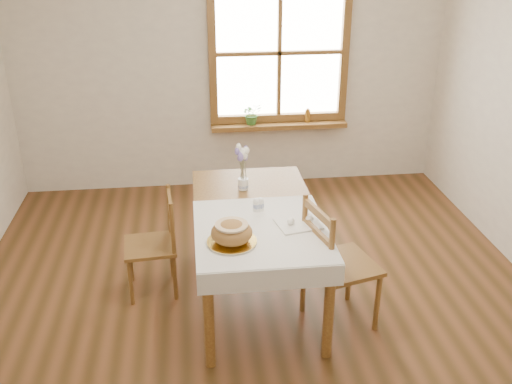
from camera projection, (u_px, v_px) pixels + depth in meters
ground at (261, 319)px, 4.22m from camera, size 5.00×5.00×0.00m
room_walls at (262, 94)px, 3.49m from camera, size 4.60×5.10×2.65m
window at (279, 53)px, 5.88m from camera, size 1.46×0.08×1.46m
window_sill at (279, 125)px, 6.14m from camera, size 1.46×0.20×0.05m
dining_table at (256, 221)px, 4.21m from camera, size 0.90×1.60×0.75m
table_linen at (261, 230)px, 3.89m from camera, size 0.91×0.99×0.01m
chair_left at (150, 244)px, 4.39m from camera, size 0.44×0.42×0.83m
chair_right at (342, 263)px, 4.01m from camera, size 0.58×0.56×0.98m
bread_plate at (232, 242)px, 3.72m from camera, size 0.37×0.37×0.02m
bread_loaf at (232, 231)px, 3.68m from camera, size 0.27×0.27×0.15m
egg_napkin at (298, 224)px, 3.95m from camera, size 0.33×0.30×0.01m
eggs at (298, 220)px, 3.94m from camera, size 0.26×0.24×0.05m
salt_shaker at (257, 205)px, 4.12m from camera, size 0.07×0.07×0.10m
pepper_shaker at (260, 204)px, 4.13m from camera, size 0.05×0.05×0.10m
flower_vase at (243, 185)px, 4.47m from camera, size 0.08×0.08×0.09m
lavender_bouquet at (243, 164)px, 4.40m from camera, size 0.14×0.14×0.27m
potted_plant at (252, 116)px, 6.06m from camera, size 0.26×0.27×0.18m
amber_bottle at (308, 115)px, 6.13m from camera, size 0.06×0.06×0.15m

